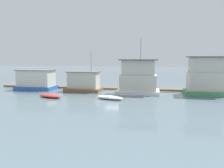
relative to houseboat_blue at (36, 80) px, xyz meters
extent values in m
plane|color=slate|center=(13.46, -0.59, -1.60)|extent=(200.00, 200.00, 0.00)
cube|color=brown|center=(13.46, 2.58, -1.45)|extent=(42.40, 1.41, 0.30)
cube|color=#3866B7|center=(0.00, 0.00, -1.30)|extent=(6.33, 3.73, 0.60)
cube|color=silver|center=(0.00, 0.00, 0.32)|extent=(5.66, 3.06, 2.63)
cube|color=slate|center=(0.00, 0.00, 1.69)|extent=(5.96, 3.36, 0.12)
cube|color=brown|center=(8.60, -0.42, -1.33)|extent=(5.67, 3.67, 0.55)
cube|color=beige|center=(8.60, -0.42, 0.21)|extent=(4.66, 2.66, 2.54)
cube|color=slate|center=(8.60, -0.42, 1.54)|extent=(4.96, 2.96, 0.12)
cylinder|color=#B2B2B7|center=(9.88, -0.42, 3.28)|extent=(0.12, 0.12, 3.36)
cube|color=white|center=(17.38, -1.17, -1.32)|extent=(6.30, 3.93, 0.56)
cube|color=beige|center=(17.38, -1.17, 0.09)|extent=(5.39, 3.02, 2.27)
cube|color=beige|center=(17.38, -1.17, 2.31)|extent=(4.79, 2.42, 2.18)
cube|color=#38383D|center=(17.38, -1.17, 3.46)|extent=(5.69, 3.32, 0.12)
cylinder|color=#B2B2B7|center=(17.70, -1.17, 5.10)|extent=(0.12, 0.12, 3.15)
cube|color=#4C9360|center=(27.04, -0.39, -1.27)|extent=(5.61, 4.03, 0.67)
cube|color=beige|center=(27.04, -0.39, 0.37)|extent=(4.86, 3.28, 2.61)
cube|color=beige|center=(27.04, -0.39, 2.75)|extent=(4.44, 2.86, 2.16)
cube|color=#38383D|center=(27.04, -0.39, 3.89)|extent=(5.16, 3.58, 0.12)
ellipsoid|color=red|center=(5.90, -6.79, -1.37)|extent=(3.89, 2.42, 0.47)
cube|color=#997F60|center=(5.90, -6.79, -1.21)|extent=(0.50, 1.14, 0.08)
ellipsoid|color=white|center=(14.07, -6.54, -1.36)|extent=(4.05, 2.45, 0.48)
cube|color=#997F60|center=(14.07, -6.54, -1.20)|extent=(0.50, 1.12, 0.08)
camera|label=1|loc=(19.58, -33.90, 3.75)|focal=35.00mm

